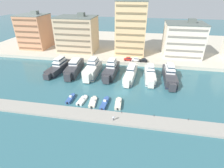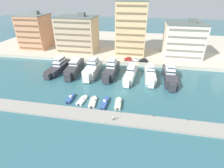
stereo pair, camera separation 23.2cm
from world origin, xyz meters
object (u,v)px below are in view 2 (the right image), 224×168
yacht_charcoal_left (74,68)px  yacht_charcoal_mid_right (170,75)px  motorboat_white_left (82,100)px  yacht_ivory_mid_left (93,69)px  motorboat_cream_center (118,104)px  car_black_mid_left (144,60)px  motorboat_blue_far_left (70,98)px  motorboat_blue_center_left (104,103)px  motorboat_cream_mid_left (93,102)px  yacht_ivory_center (131,74)px  pedestrian_near_edge (113,118)px  yacht_ivory_center_right (150,74)px  yacht_charcoal_far_left (59,66)px  yacht_charcoal_center_left (111,70)px  car_red_far_left (128,59)px  car_white_left (136,59)px

yacht_charcoal_left → yacht_charcoal_mid_right: size_ratio=0.98×
motorboat_white_left → yacht_ivory_mid_left: bearing=96.2°
motorboat_cream_center → car_black_mid_left: size_ratio=1.61×
motorboat_blue_far_left → yacht_ivory_mid_left: bearing=84.8°
motorboat_white_left → motorboat_blue_center_left: (8.01, -0.61, 0.17)m
motorboat_cream_mid_left → motorboat_white_left: bearing=175.8°
yacht_ivory_center → yacht_ivory_mid_left: bearing=178.8°
motorboat_blue_center_left → pedestrian_near_edge: (4.41, -7.98, 1.07)m
yacht_ivory_center_right → car_black_mid_left: (-3.17, 15.39, 0.45)m
motorboat_cream_center → motorboat_blue_far_left: bearing=179.5°
yacht_charcoal_mid_right → motorboat_white_left: bearing=-144.5°
motorboat_blue_far_left → yacht_charcoal_left: bearing=107.4°
motorboat_cream_mid_left → yacht_ivory_mid_left: bearing=105.9°
yacht_charcoal_far_left → motorboat_blue_center_left: bearing=-40.8°
yacht_ivory_center_right → motorboat_blue_center_left: 26.67m
yacht_charcoal_center_left → motorboat_blue_center_left: (2.08, -23.23, -1.98)m
yacht_charcoal_center_left → motorboat_cream_center: 23.66m
yacht_ivory_mid_left → motorboat_cream_mid_left: yacht_ivory_mid_left is taller
yacht_charcoal_left → motorboat_cream_mid_left: size_ratio=2.96×
motorboat_white_left → pedestrian_near_edge: (12.42, -8.59, 1.25)m
motorboat_cream_mid_left → motorboat_cream_center: (8.61, 0.26, 0.18)m
yacht_charcoal_far_left → motorboat_cream_mid_left: bearing=-45.2°
yacht_ivory_mid_left → car_red_far_left: yacht_ivory_mid_left is taller
yacht_charcoal_center_left → yacht_ivory_center_right: bearing=-3.9°
yacht_ivory_center → motorboat_blue_center_left: size_ratio=2.57×
motorboat_cream_center → car_red_far_left: car_red_far_left is taller
car_black_mid_left → yacht_ivory_center_right: bearing=-78.4°
yacht_ivory_center_right → motorboat_cream_mid_left: (-18.99, -21.75, -1.83)m
yacht_ivory_mid_left → yacht_ivory_center_right: bearing=-0.0°
yacht_ivory_mid_left → yacht_ivory_center_right: 25.20m
yacht_charcoal_far_left → motorboat_cream_center: yacht_charcoal_far_left is taller
yacht_charcoal_center_left → motorboat_cream_mid_left: size_ratio=2.73×
yacht_ivory_center → yacht_charcoal_mid_right: (16.23, 0.94, 0.30)m
car_white_left → pedestrian_near_edge: (-3.49, -45.96, -1.02)m
yacht_charcoal_far_left → yacht_ivory_mid_left: size_ratio=1.12×
yacht_ivory_mid_left → car_white_left: size_ratio=4.35×
car_red_far_left → motorboat_blue_center_left: bearing=-96.1°
motorboat_cream_center → car_black_mid_left: car_black_mid_left is taller
motorboat_cream_center → car_white_left: bearing=84.8°
motorboat_white_left → car_white_left: bearing=66.9°
yacht_charcoal_center_left → motorboat_white_left: 23.48m
yacht_charcoal_mid_right → motorboat_cream_center: yacht_charcoal_mid_right is taller
pedestrian_near_edge → motorboat_cream_center: bearing=89.5°
yacht_charcoal_mid_right → car_white_left: size_ratio=4.94×
yacht_ivory_center_right → car_white_left: yacht_ivory_center_right is taller
motorboat_cream_center → car_red_far_left: bearing=90.7°
motorboat_blue_far_left → motorboat_cream_center: bearing=-0.5°
motorboat_cream_mid_left → car_red_far_left: 38.57m
yacht_ivory_mid_left → car_black_mid_left: yacht_ivory_mid_left is taller
motorboat_cream_mid_left → pedestrian_near_edge: 11.97m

